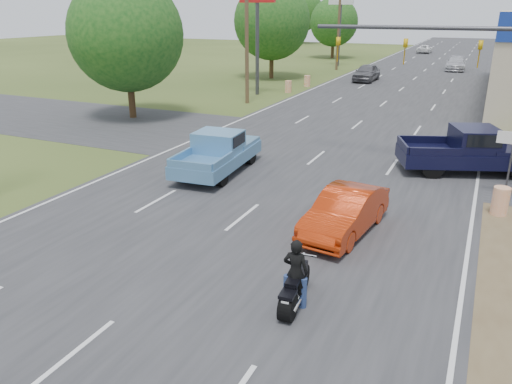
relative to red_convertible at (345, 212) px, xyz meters
The scene contains 25 objects.
ground 8.98m from the red_convertible, 113.02° to the right, with size 200.00×200.00×0.00m, color #37461C.
main_road 31.96m from the red_convertible, 96.29° to the left, with size 15.00×180.00×0.02m, color #2D2D30.
cross_road 10.39m from the red_convertible, 109.72° to the left, with size 120.00×10.00×0.02m, color #2D2D30.
utility_pole_5 24.10m from the red_convertible, 123.34° to the left, with size 2.00×0.28×10.00m.
utility_pole_6 45.89m from the red_convertible, 106.54° to the left, with size 2.00×0.28×10.00m.
tree_0 21.57m from the red_convertible, 146.09° to the left, with size 7.14×7.14×8.84m.
tree_1 38.11m from the red_convertible, 116.73° to the left, with size 7.56×7.56×9.36m.
tree_2 60.56m from the red_convertible, 107.04° to the left, with size 6.72×6.72×8.32m.
tree_4 88.98m from the red_convertible, 131.23° to the left, with size 9.24×9.24×11.44m.
tree_6 93.19m from the red_convertible, 111.11° to the left, with size 8.82×8.82×10.92m.
barrel_0 5.87m from the red_convertible, 39.90° to the left, with size 0.56×0.56×1.00m, color orange.
barrel_1 13.21m from the red_convertible, 68.22° to the left, with size 0.56×0.56×1.00m, color orange.
barrel_2 28.42m from the red_convertible, 114.98° to the left, with size 0.56×0.56×1.00m, color orange.
barrel_3 31.98m from the red_convertible, 111.46° to the left, with size 0.56×0.56×1.00m, color orange.
pole_sign_left_near 28.33m from the red_convertible, 120.50° to the left, with size 3.00×0.35×9.20m.
pole_sign_left_far 50.19m from the red_convertible, 106.34° to the left, with size 3.00×0.35×9.20m.
signal_mast 9.95m from the red_convertible, 75.15° to the left, with size 9.12×0.40×7.00m.
red_convertible is the anchor object (origin of this frame).
motorcycle 4.66m from the red_convertible, 89.25° to the right, with size 0.65×2.12×1.08m.
rider 4.60m from the red_convertible, 89.29° to the right, with size 0.61×0.40×1.67m, color black.
blue_pickup 7.82m from the red_convertible, 149.40° to the left, with size 2.52×5.58×1.80m.
navy_pickup 9.19m from the red_convertible, 68.37° to the left, with size 6.40×4.27×1.98m.
distant_car_grey 36.40m from the red_convertible, 102.04° to the left, with size 1.93×4.80×1.63m, color #59585E.
distant_car_silver 49.10m from the red_convertible, 90.39° to the left, with size 2.15×5.29×1.53m, color silver.
distant_car_white 72.84m from the red_convertible, 95.32° to the left, with size 2.07×4.48×1.25m, color white.
Camera 1 is at (7.07, -6.17, 6.77)m, focal length 35.00 mm.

